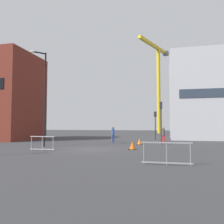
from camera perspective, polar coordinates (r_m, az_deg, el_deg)
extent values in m
plane|color=#333335|center=(18.54, -5.03, -9.16)|extent=(160.00, 160.00, 0.00)
cube|color=maroon|center=(34.44, -24.96, 3.33)|extent=(8.11, 7.98, 11.45)
cube|color=black|center=(29.97, -26.00, 6.35)|extent=(1.10, 0.06, 1.30)
cube|color=#B7B7BC|center=(36.39, 24.64, 3.36)|extent=(13.24, 10.18, 11.93)
cylinder|color=yellow|center=(59.84, 11.46, 5.05)|extent=(0.90, 0.90, 21.25)
cube|color=yellow|center=(60.24, 10.28, 15.80)|extent=(6.26, 13.69, 0.70)
cube|color=slate|center=(66.48, 13.06, 13.97)|extent=(1.80, 2.12, 1.10)
cylinder|color=black|center=(21.83, -16.23, 3.08)|extent=(0.14, 0.14, 8.56)
cube|color=black|center=(22.50, -17.57, 13.80)|extent=(0.90, 0.98, 0.10)
ellipsoid|color=silver|center=(22.33, -19.12, 13.91)|extent=(0.44, 0.24, 0.16)
cylinder|color=#2D2D30|center=(23.91, 12.05, -3.50)|extent=(0.12, 0.12, 3.60)
cube|color=#2D2D30|center=(24.00, 11.99, 1.64)|extent=(0.29, 0.32, 0.70)
sphere|color=#390605|center=(24.20, 11.91, 2.12)|extent=(0.11, 0.11, 0.11)
sphere|color=#F2A514|center=(24.18, 11.92, 1.61)|extent=(0.11, 0.11, 0.11)
sphere|color=#07330F|center=(24.16, 11.92, 1.09)|extent=(0.11, 0.11, 0.11)
cylinder|color=#232326|center=(31.92, 10.67, -3.93)|extent=(0.12, 0.12, 3.10)
cube|color=#232326|center=(31.96, 10.63, -0.52)|extent=(0.37, 0.35, 0.70)
sphere|color=red|center=(32.07, 10.37, -0.14)|extent=(0.11, 0.11, 0.11)
sphere|color=#3C2905|center=(32.06, 10.38, -0.53)|extent=(0.11, 0.11, 0.11)
sphere|color=#07330F|center=(32.05, 10.38, -0.93)|extent=(0.11, 0.11, 0.11)
cylinder|color=red|center=(26.14, 12.79, -6.52)|extent=(0.14, 0.14, 0.82)
cylinder|color=red|center=(26.21, 12.38, -6.52)|extent=(0.14, 0.14, 0.82)
cylinder|color=#4C4C51|center=(26.15, 12.56, -4.88)|extent=(0.34, 0.34, 0.68)
sphere|color=#8C6647|center=(26.14, 12.55, -3.89)|extent=(0.22, 0.22, 0.22)
cylinder|color=#33519E|center=(25.79, 0.44, -6.62)|extent=(0.14, 0.14, 0.85)
cylinder|color=#33519E|center=(25.72, 0.02, -6.63)|extent=(0.14, 0.14, 0.85)
cylinder|color=#33519E|center=(25.72, 0.23, -4.90)|extent=(0.34, 0.34, 0.71)
sphere|color=#8C6647|center=(25.72, 0.23, -3.85)|extent=(0.23, 0.23, 0.23)
cube|color=gray|center=(11.37, 13.30, -7.39)|extent=(2.40, 0.08, 0.06)
cube|color=gray|center=(11.48, 13.37, -12.13)|extent=(2.40, 0.08, 0.06)
cylinder|color=gray|center=(11.48, 7.87, -10.05)|extent=(0.04, 0.04, 1.05)
cylinder|color=gray|center=(11.42, 13.34, -10.02)|extent=(0.04, 0.04, 1.05)
cylinder|color=gray|center=(11.46, 18.81, -9.91)|extent=(0.04, 0.04, 1.05)
cube|color=#B2B5BA|center=(18.21, -16.84, -5.82)|extent=(1.97, 0.11, 0.06)
cube|color=#B2B5BA|center=(18.28, -16.89, -8.80)|extent=(1.97, 0.11, 0.06)
cylinder|color=#B2B5BA|center=(18.68, -19.27, -7.33)|extent=(0.04, 0.04, 1.05)
cylinder|color=#B2B5BA|center=(18.24, -16.87, -7.47)|extent=(0.04, 0.04, 1.05)
cylinder|color=#B2B5BA|center=(17.84, -14.35, -7.60)|extent=(0.04, 0.04, 1.05)
cube|color=black|center=(18.40, 5.06, -9.16)|extent=(0.62, 0.62, 0.03)
cone|color=#E55B0F|center=(18.38, 5.06, -8.23)|extent=(0.48, 0.48, 0.63)
cube|color=black|center=(23.29, 6.80, -7.94)|extent=(0.58, 0.58, 0.03)
cone|color=orange|center=(23.27, 6.80, -7.26)|extent=(0.45, 0.45, 0.59)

